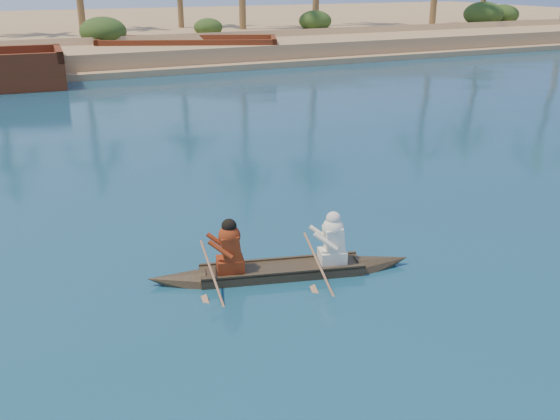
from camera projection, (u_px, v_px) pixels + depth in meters
name	position (u px, v px, depth m)	size (l,w,h in m)	color
canoe	(282.00, 262.00, 12.15)	(5.23, 1.95, 1.44)	#3C3021
barge_right	(189.00, 52.00, 41.34)	(12.12, 7.88, 1.92)	maroon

